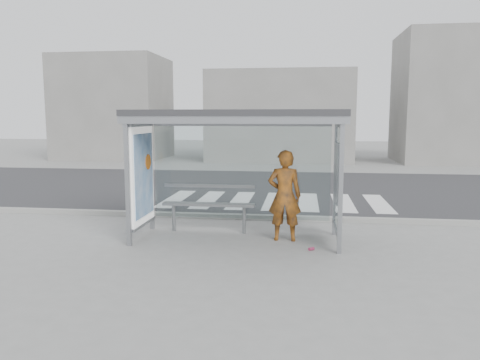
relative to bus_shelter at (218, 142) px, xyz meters
name	(u,v)px	position (x,y,z in m)	size (l,w,h in m)	color
ground	(236,240)	(0.37, -0.06, -1.98)	(80.00, 80.00, 0.00)	gray
road	(264,188)	(0.37, 6.94, -1.98)	(30.00, 10.00, 0.01)	#29292C
curb	(248,217)	(0.37, 1.89, -1.92)	(30.00, 0.18, 0.12)	gray
crosswalk	(274,201)	(0.87, 4.44, -1.98)	(6.55, 3.00, 0.00)	silver
bus_shelter	(218,142)	(0.00, 0.00, 0.00)	(4.25, 1.65, 2.62)	gray
building_left	(114,108)	(-9.63, 17.94, 1.02)	(6.00, 5.00, 6.00)	slate
building_center	(280,116)	(0.37, 17.94, 0.52)	(8.00, 5.00, 5.00)	slate
building_right	(445,98)	(9.37, 17.94, 1.52)	(5.00, 5.00, 7.00)	slate
person	(285,196)	(1.34, 0.05, -1.06)	(0.67, 0.44, 1.84)	#E44315
bench	(209,204)	(-0.32, 0.52, -1.38)	(2.00, 0.24, 1.03)	slate
soda_can	(311,249)	(1.87, -0.62, -1.95)	(0.06, 0.06, 0.11)	#CF3C6E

